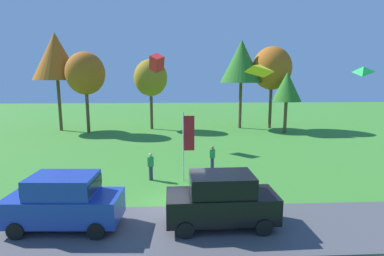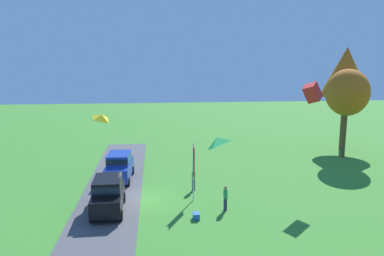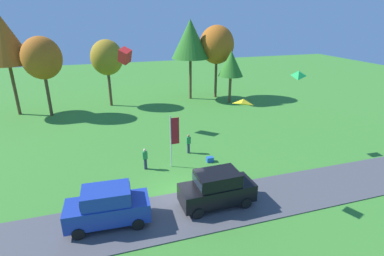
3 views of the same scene
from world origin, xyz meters
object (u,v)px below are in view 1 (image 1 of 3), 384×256
object	(u,v)px
person_watching_sky	(212,158)
kite_diamond_high_left	(260,68)
flag_banner	(187,138)
kite_diamond_low_drifter	(363,69)
tree_lone_near	(85,74)
car_suv_by_flagpole	(221,198)
kite_box_high_right	(157,63)
tree_far_right	(287,87)
cooler_box	(235,177)
person_on_lawn	(151,166)
car_suv_far_end	(64,200)
tree_left_of_center	(56,57)
tree_far_left	(272,68)
tree_center_back	(151,78)
tree_right_of_center	(241,62)

from	to	relation	value
person_watching_sky	kite_diamond_high_left	size ratio (longest dim) A/B	1.80
flag_banner	kite_diamond_low_drifter	bearing A→B (deg)	-0.86
person_watching_sky	tree_lone_near	xyz separation A→B (m)	(-12.48, 14.71, 5.78)
car_suv_by_flagpole	kite_box_high_right	xyz separation A→B (m)	(-3.57, 15.19, 6.21)
flag_banner	tree_far_right	bearing A→B (deg)	52.85
car_suv_by_flagpole	cooler_box	size ratio (longest dim) A/B	8.29
person_on_lawn	flag_banner	size ratio (longest dim) A/B	0.40
car_suv_by_flagpole	kite_diamond_low_drifter	size ratio (longest dim) A/B	5.09
car_suv_far_end	person_watching_sky	distance (m)	10.40
kite_diamond_low_drifter	person_on_lawn	bearing A→B (deg)	178.33
flag_banner	tree_lone_near	bearing A→B (deg)	122.72
tree_left_of_center	cooler_box	bearing A→B (deg)	-46.74
tree_left_of_center	tree_lone_near	size ratio (longest dim) A/B	1.25
kite_box_high_right	kite_diamond_low_drifter	distance (m)	15.94
tree_lone_near	flag_banner	distance (m)	20.21
kite_box_high_right	kite_diamond_low_drifter	bearing A→B (deg)	-36.70
flag_banner	person_watching_sky	bearing A→B (deg)	47.87
tree_far_right	car_suv_by_flagpole	bearing A→B (deg)	-116.16
person_on_lawn	flag_banner	bearing A→B (deg)	-5.42
tree_far_right	kite_box_high_right	size ratio (longest dim) A/B	5.26
person_on_lawn	tree_lone_near	distance (m)	19.39
person_watching_sky	tree_lone_near	bearing A→B (deg)	130.30
tree_far_left	flag_banner	xyz separation A→B (m)	(-10.92, -18.68, -4.62)
person_watching_sky	tree_far_left	world-z (taller)	tree_far_left
person_on_lawn	tree_far_left	xyz separation A→B (m)	(13.16, 18.47, 6.43)
tree_center_back	flag_banner	size ratio (longest dim) A/B	1.98
tree_lone_near	kite_diamond_high_left	distance (m)	26.15
car_suv_far_end	tree_far_left	distance (m)	29.87
kite_box_high_right	kite_diamond_low_drifter	world-z (taller)	kite_box_high_right
car_suv_by_flagpole	person_on_lawn	xyz separation A→B (m)	(-3.47, 6.04, -0.42)
tree_right_of_center	car_suv_by_flagpole	bearing A→B (deg)	-103.61
tree_lone_near	tree_right_of_center	size ratio (longest dim) A/B	0.85
car_suv_by_flagpole	flag_banner	xyz separation A→B (m)	(-1.23, 5.83, 1.39)
car_suv_by_flagpole	tree_far_right	world-z (taller)	tree_far_right
cooler_box	kite_diamond_low_drifter	xyz separation A→B (m)	(7.48, -0.02, 6.53)
tree_center_back	person_on_lawn	bearing A→B (deg)	-85.50
tree_center_back	kite_box_high_right	xyz separation A→B (m)	(1.36, -9.45, 1.34)
car_suv_by_flagpole	kite_diamond_high_left	xyz separation A→B (m)	(1.43, 0.03, 5.33)
cooler_box	car_suv_by_flagpole	bearing A→B (deg)	-106.76
tree_left_of_center	tree_right_of_center	bearing A→B (deg)	1.67
tree_center_back	kite_diamond_low_drifter	xyz separation A→B (m)	(14.13, -18.96, 0.56)
cooler_box	kite_box_high_right	bearing A→B (deg)	119.09
car_suv_far_end	tree_right_of_center	distance (m)	28.43
kite_diamond_high_left	kite_diamond_low_drifter	bearing A→B (deg)	36.02
tree_far_right	cooler_box	world-z (taller)	tree_far_right
tree_left_of_center	tree_far_left	distance (m)	25.36
tree_right_of_center	tree_far_left	world-z (taller)	tree_right_of_center
person_watching_sky	tree_left_of_center	bearing A→B (deg)	134.70
kite_diamond_high_left	tree_far_left	bearing A→B (deg)	71.35
kite_diamond_low_drifter	kite_diamond_high_left	xyz separation A→B (m)	(-7.77, -5.65, -0.10)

